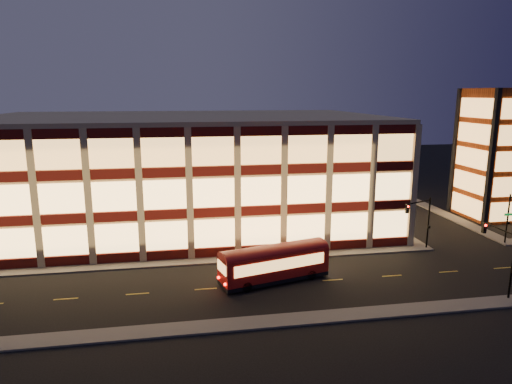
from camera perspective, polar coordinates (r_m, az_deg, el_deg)
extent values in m
plane|color=black|center=(48.02, -4.35, -8.93)|extent=(200.00, 200.00, 0.00)
cube|color=#514F4C|center=(48.77, -8.02, -8.59)|extent=(54.00, 2.00, 0.15)
cube|color=#514F4C|center=(69.45, 13.49, -2.48)|extent=(2.00, 30.00, 0.15)
cube|color=#514F4C|center=(74.42, 21.31, -2.01)|extent=(2.00, 30.00, 0.15)
cube|color=#514F4C|center=(36.23, -2.30, -16.19)|extent=(100.00, 2.00, 0.15)
cube|color=tan|center=(62.48, -8.70, 2.59)|extent=(50.00, 30.00, 14.00)
cube|color=tan|center=(61.70, -8.91, 9.25)|extent=(50.40, 30.40, 0.50)
cube|color=#470C0A|center=(49.40, -8.07, -7.60)|extent=(50.10, 0.25, 1.00)
cube|color=#F8BC68|center=(48.75, -8.15, -5.27)|extent=(49.00, 0.20, 3.00)
cube|color=#470C0A|center=(68.97, 12.84, -2.06)|extent=(0.25, 30.10, 1.00)
cube|color=#F8BC68|center=(68.49, 12.91, -0.36)|extent=(0.20, 29.00, 3.00)
cube|color=#470C0A|center=(48.09, -8.23, -2.67)|extent=(50.10, 0.25, 1.00)
cube|color=#F8BC68|center=(47.62, -8.30, -0.22)|extent=(49.00, 0.20, 3.00)
cube|color=#470C0A|center=(68.04, 13.02, 1.54)|extent=(0.25, 30.10, 1.00)
cube|color=#F8BC68|center=(67.69, 13.09, 3.28)|extent=(0.20, 29.00, 3.00)
cube|color=#470C0A|center=(47.16, -8.39, 2.51)|extent=(50.10, 0.25, 1.00)
cube|color=#F8BC68|center=(46.88, -8.47, 5.04)|extent=(49.00, 0.20, 3.00)
cube|color=#470C0A|center=(67.39, 13.20, 5.21)|extent=(0.25, 30.10, 1.00)
cube|color=#F8BC68|center=(67.17, 13.27, 6.99)|extent=(0.20, 29.00, 3.00)
cube|color=#8C3814|center=(72.19, 27.99, 4.20)|extent=(8.00, 8.00, 18.00)
cube|color=black|center=(66.62, 27.33, 3.70)|extent=(0.60, 0.60, 18.00)
cube|color=black|center=(73.10, 23.60, 4.69)|extent=(0.60, 0.60, 18.00)
cube|color=black|center=(77.77, 28.55, 4.62)|extent=(0.60, 0.60, 18.00)
cube|color=#F8AC56|center=(71.00, 24.80, -1.53)|extent=(0.16, 6.60, 2.60)
cube|color=#F8AC56|center=(70.33, 25.05, 1.16)|extent=(0.16, 6.60, 2.60)
cube|color=#F8AC56|center=(69.83, 25.30, 3.90)|extent=(0.16, 6.60, 2.60)
cube|color=#F8AC56|center=(69.48, 25.55, 6.67)|extent=(0.16, 6.60, 2.60)
cube|color=#F8AC56|center=(69.31, 25.81, 9.46)|extent=(0.16, 6.60, 2.60)
cylinder|color=black|center=(54.99, 20.73, -3.66)|extent=(0.18, 0.18, 6.00)
cylinder|color=black|center=(52.85, 19.72, -1.19)|extent=(3.56, 1.63, 0.14)
cube|color=black|center=(51.50, 18.38, -2.01)|extent=(0.32, 0.32, 0.95)
sphere|color=#FF0C05|center=(51.27, 18.50, -1.73)|extent=(0.20, 0.20, 0.20)
cube|color=black|center=(54.93, 20.80, -4.12)|extent=(0.25, 0.18, 0.28)
cylinder|color=black|center=(60.62, 28.93, -2.98)|extent=(0.18, 0.18, 6.00)
cube|color=black|center=(60.57, 29.00, -3.40)|extent=(0.25, 0.18, 0.28)
cube|color=#0C7226|center=(60.37, 29.07, -2.47)|extent=(1.20, 0.06, 0.28)
cylinder|color=black|center=(44.65, 29.37, -8.10)|extent=(0.18, 0.18, 6.00)
cylinder|color=black|center=(45.34, 28.16, -4.09)|extent=(0.14, 4.00, 0.14)
cube|color=black|center=(46.99, 26.62, -4.04)|extent=(0.32, 0.32, 0.95)
sphere|color=#FF0C05|center=(46.77, 26.78, -3.74)|extent=(0.20, 0.20, 0.20)
cube|color=#9C0B08|center=(43.17, 2.30, -8.88)|extent=(10.72, 5.20, 2.39)
cube|color=black|center=(43.70, 2.28, -10.60)|extent=(10.72, 5.20, 0.36)
cylinder|color=black|center=(41.40, -1.18, -11.78)|extent=(0.99, 0.54, 0.94)
cylinder|color=black|center=(43.34, -2.41, -10.65)|extent=(0.99, 0.54, 0.94)
cylinder|color=black|center=(44.26, 6.88, -10.23)|extent=(0.99, 0.54, 0.94)
cylinder|color=black|center=(46.08, 5.37, -9.26)|extent=(0.99, 0.54, 0.94)
cube|color=#F8AC56|center=(41.96, 3.14, -9.07)|extent=(8.86, 2.42, 1.04)
cube|color=#F8AC56|center=(44.18, 1.51, -7.94)|extent=(8.86, 2.42, 1.04)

